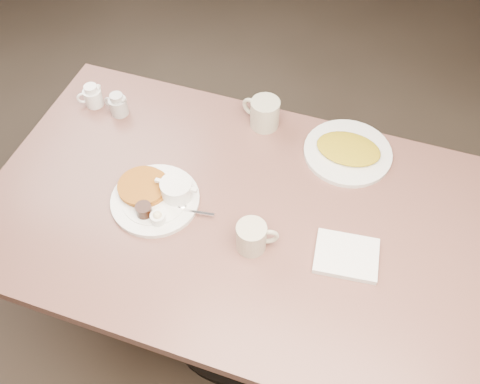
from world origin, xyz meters
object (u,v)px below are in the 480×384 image
(main_plate, at_px, (157,195))
(creamer_right, at_px, (118,105))
(hash_plate, at_px, (348,151))
(coffee_mug_near, at_px, (252,237))
(diner_table, at_px, (238,242))
(coffee_mug_far, at_px, (264,113))
(creamer_left, at_px, (92,96))

(main_plate, height_order, creamer_right, creamer_right)
(creamer_right, height_order, hash_plate, creamer_right)
(main_plate, distance_m, coffee_mug_near, 0.32)
(diner_table, height_order, coffee_mug_far, coffee_mug_far)
(diner_table, bearing_deg, coffee_mug_near, -52.03)
(main_plate, relative_size, coffee_mug_far, 2.21)
(coffee_mug_near, bearing_deg, hash_plate, 66.67)
(coffee_mug_near, bearing_deg, creamer_left, 152.09)
(coffee_mug_near, xyz_separation_m, hash_plate, (0.18, 0.42, -0.03))
(diner_table, xyz_separation_m, hash_plate, (0.26, 0.32, 0.18))
(creamer_left, height_order, creamer_right, same)
(hash_plate, bearing_deg, coffee_mug_near, -113.33)
(main_plate, xyz_separation_m, hash_plate, (0.50, 0.36, -0.01))
(coffee_mug_far, relative_size, creamer_left, 1.70)
(diner_table, bearing_deg, creamer_right, 153.28)
(hash_plate, bearing_deg, diner_table, -128.38)
(creamer_left, relative_size, hash_plate, 0.31)
(diner_table, xyz_separation_m, coffee_mug_far, (-0.04, 0.37, 0.22))
(coffee_mug_near, distance_m, creamer_left, 0.78)
(coffee_mug_near, distance_m, creamer_right, 0.69)
(coffee_mug_far, distance_m, creamer_left, 0.59)
(coffee_mug_far, height_order, creamer_right, coffee_mug_far)
(creamer_left, bearing_deg, creamer_right, -5.75)
(coffee_mug_near, relative_size, creamer_left, 1.49)
(diner_table, height_order, creamer_left, creamer_left)
(coffee_mug_near, xyz_separation_m, creamer_left, (-0.69, 0.37, -0.01))
(creamer_left, height_order, hash_plate, creamer_left)
(diner_table, xyz_separation_m, main_plate, (-0.24, -0.04, 0.19))
(coffee_mug_far, relative_size, hash_plate, 0.52)
(creamer_left, distance_m, creamer_right, 0.10)
(coffee_mug_far, relative_size, creamer_right, 1.54)
(creamer_right, xyz_separation_m, hash_plate, (0.77, 0.07, -0.02))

